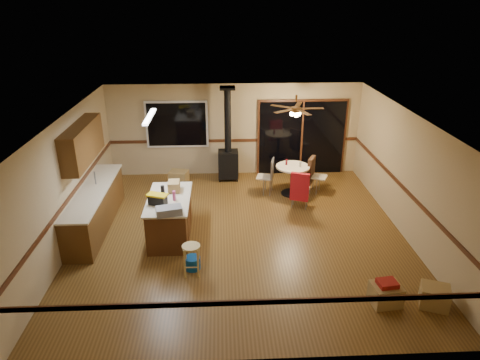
{
  "coord_description": "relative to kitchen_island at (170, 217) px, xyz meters",
  "views": [
    {
      "loc": [
        -0.39,
        -8.07,
        4.76
      ],
      "look_at": [
        0.0,
        0.3,
        1.15
      ],
      "focal_mm": 32.0,
      "sensor_mm": 36.0,
      "label": 1
    }
  ],
  "objects": [
    {
      "name": "chair_rail",
      "position": [
        1.5,
        0.0,
        0.55
      ],
      "size": [
        7.0,
        7.0,
        0.08
      ],
      "primitive_type": null,
      "color": "#452211",
      "rests_on": "ground"
    },
    {
      "name": "kitchen_island",
      "position": [
        0.0,
        0.0,
        0.0
      ],
      "size": [
        0.88,
        1.68,
        0.9
      ],
      "color": "#4E2A13",
      "rests_on": "ground"
    },
    {
      "name": "chair_right",
      "position": [
        3.46,
        2.12,
        0.14
      ],
      "size": [
        0.6,
        0.58,
        0.7
      ],
      "color": "tan",
      "rests_on": "ground"
    },
    {
      "name": "box_corner_b",
      "position": [
        4.6,
        -2.49,
        -0.27
      ],
      "size": [
        0.56,
        0.53,
        0.37
      ],
      "primitive_type": "cube",
      "rotation": [
        0.0,
        0.0,
        -0.38
      ],
      "color": "olive",
      "rests_on": "floor"
    },
    {
      "name": "bar_stool",
      "position": [
        0.53,
        -1.4,
        -0.15
      ],
      "size": [
        0.4,
        0.4,
        0.61
      ],
      "primitive_type": "cylinder",
      "rotation": [
        0.0,
        0.0,
        0.24
      ],
      "color": "tan",
      "rests_on": "floor"
    },
    {
      "name": "window",
      "position": [
        -0.1,
        3.45,
        1.05
      ],
      "size": [
        1.72,
        0.1,
        1.32
      ],
      "primitive_type": "cube",
      "color": "black",
      "rests_on": "ground"
    },
    {
      "name": "wall_left",
      "position": [
        -2.0,
        0.0,
        0.85
      ],
      "size": [
        0.0,
        7.0,
        7.0
      ],
      "primitive_type": "plane",
      "rotation": [
        1.57,
        0.0,
        1.57
      ],
      "color": "tan",
      "rests_on": "ground"
    },
    {
      "name": "wall_front",
      "position": [
        1.5,
        -3.5,
        0.85
      ],
      "size": [
        7.0,
        0.0,
        7.0
      ],
      "primitive_type": "plane",
      "rotation": [
        -1.57,
        0.0,
        0.0
      ],
      "color": "tan",
      "rests_on": "ground"
    },
    {
      "name": "ceiling",
      "position": [
        1.5,
        0.0,
        2.15
      ],
      "size": [
        7.0,
        7.0,
        0.0
      ],
      "primitive_type": "plane",
      "rotation": [
        3.14,
        0.0,
        0.0
      ],
      "color": "silver",
      "rests_on": "ground"
    },
    {
      "name": "toolbox_yellow_lid",
      "position": [
        -0.18,
        -0.28,
        0.66
      ],
      "size": [
        0.46,
        0.34,
        0.03
      ],
      "primitive_type": "cube",
      "rotation": [
        0.0,
        0.0,
        -0.35
      ],
      "color": "gold",
      "rests_on": "toolbox_black"
    },
    {
      "name": "wall_back",
      "position": [
        1.5,
        3.5,
        0.85
      ],
      "size": [
        7.0,
        0.0,
        7.0
      ],
      "primitive_type": "plane",
      "rotation": [
        1.57,
        0.0,
        0.0
      ],
      "color": "tan",
      "rests_on": "ground"
    },
    {
      "name": "dining_table",
      "position": [
        2.93,
        1.99,
        0.08
      ],
      "size": [
        0.86,
        0.86,
        0.78
      ],
      "color": "black",
      "rests_on": "ground"
    },
    {
      "name": "countertop",
      "position": [
        -1.7,
        0.5,
        0.43
      ],
      "size": [
        0.64,
        3.04,
        0.04
      ],
      "primitive_type": "cube",
      "color": "beige",
      "rests_on": "lower_cabinets"
    },
    {
      "name": "floor",
      "position": [
        1.5,
        0.0,
        -0.45
      ],
      "size": [
        7.0,
        7.0,
        0.0
      ],
      "primitive_type": "plane",
      "color": "brown",
      "rests_on": "ground"
    },
    {
      "name": "bottle_pink",
      "position": [
        0.13,
        -0.11,
        0.55
      ],
      "size": [
        0.09,
        0.09,
        0.21
      ],
      "primitive_type": "cylinder",
      "rotation": [
        0.0,
        0.0,
        -0.42
      ],
      "color": "#D84C8C",
      "rests_on": "kitchen_island"
    },
    {
      "name": "chair_near",
      "position": [
        2.96,
        1.12,
        0.14
      ],
      "size": [
        0.55,
        0.58,
        0.7
      ],
      "color": "tan",
      "rests_on": "ground"
    },
    {
      "name": "wood_stove",
      "position": [
        1.3,
        3.05,
        0.28
      ],
      "size": [
        0.55,
        0.5,
        2.52
      ],
      "color": "black",
      "rests_on": "ground"
    },
    {
      "name": "sliding_door",
      "position": [
        3.4,
        3.45,
        0.6
      ],
      "size": [
        2.52,
        0.1,
        2.1
      ],
      "primitive_type": "cube",
      "color": "black",
      "rests_on": "ground"
    },
    {
      "name": "lower_cabinets",
      "position": [
        -1.7,
        0.5,
        -0.02
      ],
      "size": [
        0.6,
        3.0,
        0.86
      ],
      "primitive_type": "cube",
      "color": "#553415",
      "rests_on": "ground"
    },
    {
      "name": "box_under_window",
      "position": [
        -0.06,
        2.75,
        -0.26
      ],
      "size": [
        0.56,
        0.49,
        0.39
      ],
      "primitive_type": "cube",
      "rotation": [
        0.0,
        0.0,
        -0.24
      ],
      "color": "olive",
      "rests_on": "floor"
    },
    {
      "name": "glass_cream",
      "position": [
        3.11,
        1.94,
        0.39
      ],
      "size": [
        0.06,
        0.06,
        0.12
      ],
      "primitive_type": "cylinder",
      "rotation": [
        0.0,
        0.0,
        -0.17
      ],
      "color": "beige",
      "rests_on": "dining_table"
    },
    {
      "name": "toolbox_grey",
      "position": [
        0.09,
        -0.72,
        0.52
      ],
      "size": [
        0.54,
        0.38,
        0.15
      ],
      "primitive_type": "cube",
      "rotation": [
        0.0,
        0.0,
        0.24
      ],
      "color": "slate",
      "rests_on": "kitchen_island"
    },
    {
      "name": "toolbox_black",
      "position": [
        -0.18,
        -0.28,
        0.54
      ],
      "size": [
        0.39,
        0.29,
        0.19
      ],
      "primitive_type": "cube",
      "rotation": [
        0.0,
        0.0,
        -0.35
      ],
      "color": "black",
      "rests_on": "kitchen_island"
    },
    {
      "name": "box_corner_a",
      "position": [
        3.81,
        -2.39,
        -0.27
      ],
      "size": [
        0.52,
        0.46,
        0.36
      ],
      "primitive_type": "cube",
      "rotation": [
        0.0,
        0.0,
        0.12
      ],
      "color": "olive",
      "rests_on": "floor"
    },
    {
      "name": "upper_cabinets",
      "position": [
        -1.83,
        0.7,
        1.45
      ],
      "size": [
        0.35,
        2.0,
        0.8
      ],
      "primitive_type": "cube",
      "color": "#553415",
      "rests_on": "ground"
    },
    {
      "name": "box_small_red",
      "position": [
        3.81,
        -2.39,
        -0.05
      ],
      "size": [
        0.34,
        0.29,
        0.08
      ],
      "primitive_type": "cube",
      "rotation": [
        0.0,
        0.0,
        0.12
      ],
      "color": "maroon",
      "rests_on": "box_corner_a"
    },
    {
      "name": "box_on_island",
      "position": [
        0.08,
        0.35,
        0.56
      ],
      "size": [
        0.25,
        0.34,
        0.22
      ],
      "primitive_type": "cube",
      "rotation": [
        0.0,
        0.0,
        0.03
      ],
      "color": "olive",
      "rests_on": "kitchen_island"
    },
    {
      "name": "wall_right",
      "position": [
        5.0,
        0.0,
        0.85
      ],
      "size": [
        0.0,
        7.0,
        7.0
      ],
      "primitive_type": "plane",
      "rotation": [
        1.57,
        0.0,
        -1.57
      ],
      "color": "tan",
      "rests_on": "ground"
    },
    {
      "name": "fluorescent_strip",
      "position": [
        -0.3,
        0.3,
        2.11
      ],
      "size": [
        0.1,
        1.2,
        0.04
      ],
      "primitive_type": "cube",
      "color": "white",
      "rests_on": "ceiling"
    },
    {
      "name": "chair_left",
      "position": [
        2.33,
        2.06,
        0.14
      ],
      "size": [
        0.49,
        0.49,
        0.51
      ],
      "color": "tan",
      "rests_on": "ground"
    },
    {
      "name": "ceiling_fan",
      "position": [
        2.93,
        1.99,
        1.76
      ],
      "size": [
        0.24,
        0.24,
        0.55
      ],
      "color": "brown",
      "rests_on": "ceiling"
    },
    {
      "name": "bottle_white",
      "position": [
        0.14,
        0.5,
        0.53
      ],
      "size": [
        0.07,
        0.07,
        0.16
      ],
      "primitive_type": "cylinder",
      "rotation": [
        0.0,
        0.0,
        -0.38
      ],
      "color": "white",
      "rests_on": "kitchen_island"
    },
    {
      "name": "bottle_dark",
      "position": [
        -0.11,
        0.02,
        0.58
      ],
      "size": [
        0.1,
        0.1,
        0.27
      ],
      "primitive_type": "cylinder",
      "rotation": [
        0.0,
        0.0,
        -0.39
      ],
      "color": "black",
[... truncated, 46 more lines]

